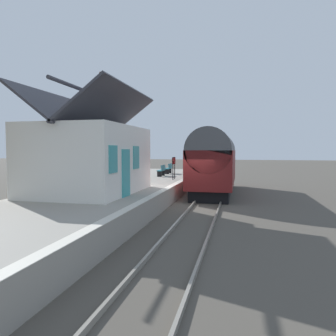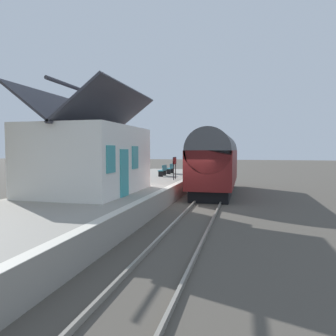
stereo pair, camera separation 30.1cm
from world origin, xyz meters
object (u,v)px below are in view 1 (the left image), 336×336
Objects in this scene: train at (214,161)px; bench_platform_end at (162,170)px; station_building at (90,157)px; bench_near_building at (169,168)px; planter_by_door at (120,174)px; planter_bench_right at (105,176)px; planter_bench_left at (126,177)px; station_sign_board at (174,163)px; planter_edge_near at (136,170)px; planter_edge_far at (186,169)px.

bench_platform_end is (1.84, 4.26, -0.79)m from train.
bench_near_building is (12.50, -1.05, -1.26)m from station_building.
train is 6.61m from planter_by_door.
planter_bench_right is (-4.19, 2.89, -0.18)m from bench_platform_end.
planter_bench_left is 0.61× the size of station_sign_board.
station_building is 9.21× the size of planter_edge_near.
planter_bench_right is (-6.79, 2.87, -0.18)m from bench_near_building.
planter_edge_far is 0.47× the size of station_sign_board.
station_building is 4.64× the size of bench_platform_end.
train reaches higher than station_sign_board.
planter_by_door is 1.42× the size of planter_edge_near.
planter_edge_near is at bearing 9.82° from planter_by_door.
bench_platform_end is 4.24m from planter_bench_left.
train is 10.39× the size of planter_bench_left.
train is at bearing -71.80° from planter_bench_right.
planter_by_door is at bearing 5.59° from station_building.
planter_bench_left is at bearing 167.37° from bench_near_building.
bench_near_building is at bearing -73.57° from planter_edge_near.
station_sign_board is at bearing -149.19° from bench_platform_end.
bench_near_building is 1.67m from planter_edge_far.
bench_platform_end is 3.26m from planter_edge_near.
bench_near_building is 7.64m from planter_by_door.
planter_by_door is at bearing -170.18° from planter_edge_near.
station_sign_board is (1.45, -2.99, 0.93)m from planter_bench_left.
bench_platform_end is at bearing -20.57° from planter_bench_left.
station_sign_board is at bearing -163.46° from bench_near_building.
planter_bench_left is 1.34× the size of planter_edge_near.
station_sign_board is (1.68, -4.39, 0.89)m from planter_bench_right.
planter_edge_far reaches higher than planter_bench_left.
planter_edge_near is at bearing 44.35° from station_sign_board.
train is 6.30× the size of station_sign_board.
train is at bearing -33.53° from station_building.
planter_bench_right is 6.00m from planter_edge_near.
station_sign_board reaches higher than planter_bench_right.
station_building is 8.79× the size of planter_edge_far.
planter_bench_right is 1.12× the size of planter_edge_near.
planter_by_door is 9.02m from planter_edge_far.
station_building is at bearing 175.18° from bench_near_building.
planter_edge_near is (6.69, 1.16, -0.17)m from planter_by_door.
bench_platform_end and bench_near_building have the same top height.
station_building is at bearing -171.98° from planter_edge_near.
bench_near_building is at bearing 0.40° from bench_platform_end.
planter_edge_near is at bearing 62.44° from train.
planter_edge_far is at bearing -27.81° from planter_bench_right.
planter_edge_far is (7.64, -2.75, 0.13)m from planter_bench_left.
train is 13.91× the size of planter_edge_near.
train reaches higher than planter_bench_left.
station_sign_board is at bearing -135.65° from planter_edge_near.
bench_platform_end reaches higher than planter_edge_near.
station_building reaches higher than planter_edge_far.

